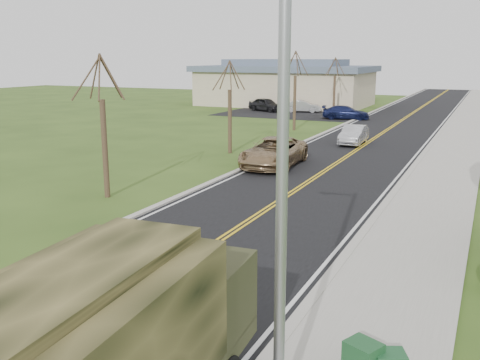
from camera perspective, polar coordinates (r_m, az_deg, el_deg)
The scene contains 16 objects.
ground at distance 12.50m, azimuth -17.83°, elevation -15.98°, with size 160.00×160.00×0.00m, color #2E4717.
road at distance 48.80m, azimuth 15.98°, elevation 5.53°, with size 8.00×120.00×0.01m, color black.
curb_right at distance 48.30m, azimuth 20.86°, elevation 5.17°, with size 0.30×120.00×0.12m, color #9E998E.
sidewalk_right at distance 48.21m, azimuth 22.93°, elevation 4.97°, with size 3.20×120.00×0.10m, color #9E998E.
curb_left at distance 49.62m, azimuth 11.24°, elevation 5.95°, with size 0.30×120.00×0.10m, color #9E998E.
street_light at distance 7.99m, azimuth 3.88°, elevation 2.19°, with size 1.65×0.22×8.00m.
bare_tree_a at distance 23.36m, azimuth -14.29°, elevation 4.48°, with size 1.93×2.26×6.08m.
bare_tree_b at distance 33.44m, azimuth -1.09°, elevation 7.07°, with size 1.83×2.14×5.73m.
bare_tree_c at distance 44.45m, azimuth 5.86°, elevation 8.87°, with size 2.04×2.39×6.42m.
bare_tree_d at distance 55.90m, azimuth 10.02°, elevation 9.34°, with size 1.88×2.20×5.91m.
commercial_building at distance 68.13m, azimuth 4.90°, elevation 10.22°, with size 25.50×21.50×5.65m.
suv_champagne at distance 29.61m, azimuth 3.62°, elevation 2.98°, with size 2.62×5.67×1.58m, color #927752.
sedan_silver at distance 38.00m, azimuth 12.03°, elevation 4.74°, with size 1.39×3.98×1.31m, color silver.
lot_car_dark at distance 60.15m, azimuth 2.79°, elevation 8.04°, with size 1.75×4.36×1.48m, color black.
lot_car_silver at distance 59.41m, azimuth 6.69°, elevation 7.82°, with size 1.38×3.95×1.30m, color #AAA9AE.
lot_car_navy at distance 53.28m, azimuth 11.20°, elevation 7.08°, with size 1.84×4.52×1.31m, color #10163B.
Camera 1 is at (7.75, -7.81, 5.92)m, focal length 40.00 mm.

